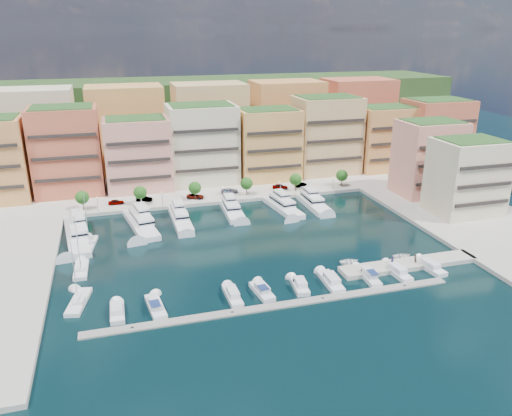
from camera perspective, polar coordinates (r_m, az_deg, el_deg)
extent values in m
plane|color=black|center=(122.40, -0.57, -4.02)|extent=(400.00, 400.00, 0.00)
cube|color=#9E998E|center=(179.45, -5.95, 3.69)|extent=(220.00, 64.00, 2.00)
cube|color=#9E998E|center=(144.57, 24.78, -2.11)|extent=(34.00, 76.00, 2.00)
cube|color=#273D19|center=(225.42, -8.21, 6.92)|extent=(240.00, 40.00, 58.00)
cube|color=gray|center=(96.11, 2.60, -11.16)|extent=(72.00, 2.20, 0.35)
cube|color=#9E998E|center=(115.87, 17.03, -6.39)|extent=(32.00, 5.00, 2.00)
cube|color=#C05B40|center=(164.33, -20.79, 6.05)|extent=(20.00, 16.00, 26.00)
cube|color=black|center=(156.31, -20.97, 5.38)|extent=(18.40, 0.50, 0.90)
cube|color=#24451B|center=(161.97, -21.37, 10.65)|extent=(17.60, 14.08, 0.80)
cube|color=#E3957E|center=(162.39, -13.35, 5.93)|extent=(20.00, 15.00, 22.00)
cube|color=black|center=(154.87, -13.16, 5.28)|extent=(18.40, 0.50, 0.90)
cube|color=#24451B|center=(160.15, -13.67, 9.89)|extent=(17.60, 13.20, 0.80)
cube|color=beige|center=(166.24, -6.15, 7.20)|extent=(22.00, 16.00, 25.00)
cube|color=black|center=(158.33, -5.61, 6.58)|extent=(20.24, 0.50, 0.90)
cube|color=#24451B|center=(163.95, -6.32, 11.60)|extent=(19.36, 14.08, 0.80)
cube|color=#E2AB55|center=(169.69, 1.36, 7.21)|extent=(20.00, 15.00, 23.00)
cube|color=black|center=(162.51, 2.19, 6.64)|extent=(18.40, 0.50, 0.90)
cube|color=#24451B|center=(167.51, 1.40, 11.19)|extent=(17.60, 13.20, 0.80)
cube|color=tan|center=(178.92, 7.97, 8.18)|extent=(22.00, 16.00, 26.00)
cube|color=black|center=(171.59, 9.09, 7.63)|extent=(20.24, 0.50, 0.90)
cube|color=#24451B|center=(176.76, 8.18, 12.43)|extent=(19.36, 14.08, 0.80)
cube|color=#D4954D|center=(187.56, 14.41, 7.66)|extent=(20.00, 15.00, 22.00)
cube|color=black|center=(181.09, 15.63, 7.13)|extent=(18.40, 0.50, 0.90)
cube|color=#24451B|center=(185.63, 14.71, 11.10)|extent=(17.60, 13.20, 0.80)
cube|color=#C05B40|center=(196.58, 19.82, 7.95)|extent=(22.00, 16.00, 24.00)
cube|color=black|center=(190.11, 21.25, 7.41)|extent=(20.24, 0.50, 0.90)
cube|color=#24451B|center=(194.67, 20.25, 11.51)|extent=(19.36, 14.08, 0.80)
cube|color=#E3957E|center=(161.97, 19.08, 5.34)|extent=(18.00, 14.00, 22.00)
cube|color=black|center=(156.31, 20.57, 4.67)|extent=(16.56, 0.50, 0.90)
cube|color=#24451B|center=(159.73, 19.54, 9.29)|extent=(15.84, 12.32, 0.80)
cube|color=beige|center=(148.43, 22.93, 3.20)|extent=(18.00, 14.00, 20.00)
cube|color=black|center=(143.15, 24.70, 2.37)|extent=(16.56, 0.50, 0.90)
cube|color=#24451B|center=(146.09, 23.47, 7.11)|extent=(15.84, 12.32, 0.80)
cube|color=beige|center=(186.57, -23.84, 7.80)|extent=(26.00, 18.00, 30.00)
cube|color=#E2AB55|center=(184.98, -14.54, 8.75)|extent=(26.00, 18.00, 30.00)
cube|color=tan|center=(188.22, -5.29, 9.47)|extent=(26.00, 18.00, 30.00)
cube|color=#D4954D|center=(196.04, 3.47, 9.93)|extent=(26.00, 18.00, 30.00)
cube|color=#C05B40|center=(207.94, 11.41, 10.15)|extent=(26.00, 18.00, 30.00)
cylinder|color=#473323|center=(149.27, -19.16, 0.33)|extent=(0.24, 0.24, 3.00)
sphere|color=#143E11|center=(148.57, -19.26, 1.15)|extent=(3.80, 3.80, 3.80)
cylinder|color=#473323|center=(149.07, -13.04, 0.92)|extent=(0.24, 0.24, 3.00)
sphere|color=#143E11|center=(148.37, -13.11, 1.74)|extent=(3.80, 3.80, 3.80)
cylinder|color=#473323|center=(150.57, -6.97, 1.48)|extent=(0.24, 0.24, 3.00)
sphere|color=#143E11|center=(149.89, -7.01, 2.30)|extent=(3.80, 3.80, 3.80)
cylinder|color=#473323|center=(153.74, -1.08, 2.02)|extent=(0.24, 0.24, 3.00)
sphere|color=#143E11|center=(153.07, -1.09, 2.82)|extent=(3.80, 3.80, 3.80)
cylinder|color=#473323|center=(158.47, 4.51, 2.50)|extent=(0.24, 0.24, 3.00)
sphere|color=#143E11|center=(157.82, 4.53, 3.28)|extent=(3.80, 3.80, 3.80)
cylinder|color=#473323|center=(164.62, 9.74, 2.94)|extent=(0.24, 0.24, 3.00)
sphere|color=#143E11|center=(164.00, 9.79, 3.69)|extent=(3.80, 3.80, 3.80)
cylinder|color=black|center=(146.72, -17.66, 0.38)|extent=(0.10, 0.10, 4.00)
sphere|color=#FFF2CC|center=(146.08, -17.74, 1.14)|extent=(0.30, 0.30, 0.30)
cylinder|color=black|center=(147.10, -10.67, 1.04)|extent=(0.10, 0.10, 4.00)
sphere|color=#FFF2CC|center=(146.47, -10.72, 1.80)|extent=(0.30, 0.30, 0.30)
cylinder|color=black|center=(149.66, -3.81, 1.68)|extent=(0.10, 0.10, 4.00)
sphere|color=#FFF2CC|center=(149.04, -3.83, 2.42)|extent=(0.30, 0.30, 0.30)
cylinder|color=black|center=(154.30, 2.73, 2.26)|extent=(0.10, 0.10, 4.00)
sphere|color=#FFF2CC|center=(153.69, 2.74, 2.99)|extent=(0.30, 0.30, 0.30)
cylinder|color=black|center=(160.82, 8.82, 2.77)|extent=(0.10, 0.10, 4.00)
sphere|color=#FFF2CC|center=(160.24, 8.85, 3.47)|extent=(0.30, 0.30, 0.30)
cube|color=white|center=(133.09, -19.81, -3.08)|extent=(7.95, 27.63, 2.30)
cube|color=white|center=(134.89, -19.86, -1.84)|extent=(5.67, 15.35, 1.80)
cube|color=black|center=(134.89, -19.86, -1.84)|extent=(5.73, 15.41, 0.55)
cube|color=white|center=(136.39, -19.90, -0.89)|extent=(3.82, 8.46, 1.40)
cylinder|color=#B2B2B7|center=(137.41, -19.94, -0.03)|extent=(0.14, 0.14, 1.80)
cube|color=white|center=(135.05, -13.01, -2.05)|extent=(8.58, 22.76, 2.30)
cube|color=white|center=(136.41, -13.14, -0.91)|extent=(6.03, 12.74, 1.80)
cube|color=black|center=(136.41, -13.14, -0.91)|extent=(6.10, 12.81, 0.55)
cube|color=white|center=(137.54, -13.24, -0.04)|extent=(4.04, 7.08, 1.40)
cylinder|color=#B2B2B7|center=(138.29, -13.33, 0.77)|extent=(0.14, 0.14, 1.80)
cube|color=black|center=(135.22, -13.00, -2.22)|extent=(8.64, 22.82, 0.35)
cube|color=white|center=(136.78, -8.61, -1.47)|extent=(4.38, 20.29, 2.30)
cube|color=white|center=(137.95, -8.78, -0.38)|extent=(3.57, 11.16, 1.80)
cube|color=black|center=(137.95, -8.78, -0.38)|extent=(3.63, 11.22, 0.55)
cube|color=white|center=(138.93, -8.90, 0.46)|extent=(2.60, 6.09, 1.40)
cylinder|color=#B2B2B7|center=(139.56, -9.00, 1.24)|extent=(0.14, 0.14, 1.80)
cube|color=white|center=(141.14, -2.68, -0.58)|extent=(5.31, 16.40, 2.30)
cube|color=white|center=(141.93, -2.85, 0.42)|extent=(4.15, 9.08, 1.80)
cube|color=black|center=(141.93, -2.85, 0.42)|extent=(4.22, 9.14, 0.55)
cube|color=white|center=(142.61, -2.98, 1.19)|extent=(2.96, 4.98, 1.40)
cylinder|color=#B2B2B7|center=(143.01, -3.08, 1.92)|extent=(0.14, 0.14, 1.80)
cube|color=white|center=(144.16, 3.14, -0.14)|extent=(7.03, 18.71, 2.30)
cube|color=white|center=(145.11, 2.92, 0.86)|extent=(5.10, 10.46, 1.80)
cube|color=black|center=(145.11, 2.92, 0.86)|extent=(5.17, 10.53, 0.55)
cube|color=white|center=(145.91, 2.74, 1.63)|extent=(3.48, 5.80, 1.40)
cylinder|color=#B2B2B7|center=(146.40, 2.61, 2.35)|extent=(0.14, 0.14, 1.80)
cube|color=black|center=(144.32, 3.13, -0.31)|extent=(7.09, 18.77, 0.35)
cube|color=white|center=(147.78, 6.66, 0.26)|extent=(4.71, 17.64, 2.30)
cube|color=white|center=(148.65, 6.43, 1.22)|extent=(3.86, 9.70, 1.80)
cube|color=black|center=(148.65, 6.43, 1.22)|extent=(3.92, 9.76, 0.55)
cube|color=white|center=(149.39, 6.25, 1.97)|extent=(2.83, 5.29, 1.40)
cylinder|color=#B2B2B7|center=(149.85, 6.12, 2.67)|extent=(0.14, 0.14, 1.80)
cube|color=silver|center=(96.79, -15.56, -11.54)|extent=(2.62, 7.37, 1.40)
cube|color=silver|center=(95.82, -15.63, -10.98)|extent=(2.02, 3.55, 1.10)
cube|color=black|center=(97.22, -15.63, -10.68)|extent=(1.83, 0.12, 0.55)
cube|color=silver|center=(96.88, -11.38, -11.13)|extent=(3.53, 9.11, 1.40)
cube|color=silver|center=(95.84, -11.41, -10.59)|extent=(2.46, 4.46, 1.10)
cube|color=black|center=(97.51, -11.50, -10.21)|extent=(1.84, 0.31, 0.55)
cube|color=navy|center=(94.55, -11.36, -10.62)|extent=(2.07, 2.85, 0.12)
cube|color=silver|center=(98.71, -2.70, -10.10)|extent=(2.47, 8.52, 1.40)
cube|color=silver|center=(97.71, -2.65, -9.55)|extent=(1.90, 4.10, 1.10)
cube|color=black|center=(99.28, -2.89, -9.22)|extent=(1.70, 0.12, 0.55)
cube|color=silver|center=(100.07, 0.68, -9.63)|extent=(3.44, 7.95, 1.40)
cube|color=silver|center=(99.11, 0.75, -9.08)|extent=(2.41, 3.91, 1.10)
cube|color=black|center=(100.53, 0.49, -8.80)|extent=(1.83, 0.32, 0.55)
cube|color=navy|center=(97.98, 0.92, -9.04)|extent=(2.04, 2.51, 0.12)
cube|color=silver|center=(102.38, 4.99, -8.98)|extent=(3.38, 7.46, 1.40)
cube|color=silver|center=(101.47, 5.09, -8.43)|extent=(2.40, 3.67, 1.10)
cube|color=black|center=(102.77, 4.79, -8.19)|extent=(1.86, 0.31, 0.55)
cube|color=silver|center=(104.81, 8.52, -8.42)|extent=(3.27, 9.29, 1.40)
cube|color=silver|center=(103.84, 8.66, -7.90)|extent=(2.42, 4.50, 1.10)
cube|color=black|center=(105.43, 8.24, -7.58)|extent=(2.04, 0.20, 0.55)
cube|color=silver|center=(108.35, 12.65, -7.71)|extent=(2.92, 9.22, 1.40)
cube|color=silver|center=(107.42, 12.81, -7.20)|extent=(2.11, 4.47, 1.10)
cube|color=black|center=(108.94, 12.35, -6.91)|extent=(1.70, 0.20, 0.55)
cube|color=navy|center=(106.24, 13.14, -7.18)|extent=(1.82, 2.82, 0.12)
cube|color=silver|center=(111.57, 15.74, -7.15)|extent=(2.95, 8.93, 1.40)
cube|color=silver|center=(110.68, 15.92, -6.65)|extent=(2.17, 4.32, 1.10)
cube|color=black|center=(112.11, 15.44, -6.39)|extent=(1.82, 0.19, 0.55)
cube|color=silver|center=(115.81, 19.18, -6.51)|extent=(3.62, 8.84, 1.40)
cube|color=silver|center=(114.96, 19.37, -6.02)|extent=(2.52, 4.33, 1.10)
cube|color=black|center=(116.31, 18.88, -5.79)|extent=(1.90, 0.32, 0.55)
cube|color=white|center=(127.63, -18.47, -3.97)|extent=(3.96, 8.91, 1.20)
cube|color=white|center=(126.49, -18.53, -3.75)|extent=(1.92, 2.37, 0.60)
cylinder|color=#B2B2B7|center=(125.63, -18.79, -1.14)|extent=(0.14, 0.14, 12.00)
cylinder|color=#B2B2B7|center=(125.83, -18.56, -3.54)|extent=(0.68, 3.84, 0.10)
cube|color=white|center=(114.86, -19.35, -6.79)|extent=(3.03, 9.04, 1.20)
cube|color=white|center=(113.67, -19.41, -6.57)|extent=(1.74, 2.29, 0.60)
cylinder|color=#B2B2B7|center=(112.60, -19.71, -3.67)|extent=(0.14, 0.14, 12.00)
cylinder|color=#B2B2B7|center=(112.96, -19.46, -6.35)|extent=(0.20, 4.04, 0.10)
cube|color=white|center=(102.48, -19.59, -10.17)|extent=(4.89, 10.32, 1.20)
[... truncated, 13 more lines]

